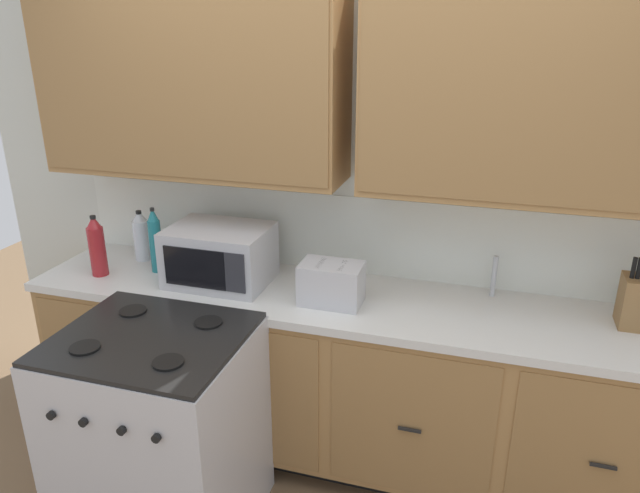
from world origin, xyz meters
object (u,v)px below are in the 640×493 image
Objects in this scene: toaster at (331,283)px; bottle_clear at (141,236)px; microwave at (220,255)px; bottle_red at (97,246)px; stove_range at (161,432)px; knife_block at (634,301)px; bottle_teal at (155,241)px.

bottle_clear reaches higher than toaster.
microwave is 1.53× the size of bottle_red.
knife_block is at bearing 20.77° from stove_range.
knife_block is 0.99× the size of bottle_red.
bottle_red is (-0.61, 0.52, 0.59)m from stove_range.
bottle_clear is 0.81× the size of bottle_teal.
knife_block is at bearing 4.26° from bottle_red.
knife_block is 0.91× the size of bottle_teal.
bottle_red is (-0.63, -0.10, 0.01)m from microwave.
microwave is 0.37m from bottle_teal.
bottle_red reaches higher than bottle_clear.
bottle_teal reaches higher than microwave.
microwave reaches higher than bottle_clear.
knife_block reaches higher than stove_range.
knife_block is 2.49m from bottle_red.
knife_block is at bearing -1.41° from bottle_clear.
bottle_teal reaches higher than toaster.
microwave reaches higher than stove_range.
bottle_teal is (-0.36, 0.65, 0.61)m from stove_range.
stove_range is 2.80× the size of bottle_teal.
bottle_teal is at bearing 175.83° from microwave.
knife_block is at bearing 2.66° from microwave.
knife_block is at bearing 1.52° from bottle_teal.
stove_range is at bearing -40.60° from bottle_red.
bottle_red is at bearing 139.40° from stove_range.
stove_range is 3.39× the size of toaster.
knife_block reaches higher than toaster.
knife_block is (1.87, 0.71, 0.56)m from stove_range.
microwave is 1.55× the size of knife_block.
bottle_clear is 0.20m from bottle_teal.
bottle_teal is at bearing 174.29° from toaster.
stove_range is 1.00m from bottle_red.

